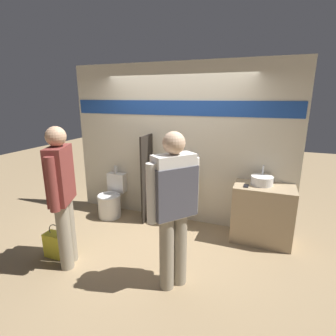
{
  "coord_description": "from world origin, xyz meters",
  "views": [
    {
      "loc": [
        1.44,
        -3.6,
        2.15
      ],
      "look_at": [
        0.0,
        0.17,
        1.05
      ],
      "focal_mm": 28.0,
      "sensor_mm": 36.0,
      "label": 1
    }
  ],
  "objects_px": {
    "sink_basin": "(262,180)",
    "person_in_vest": "(174,202)",
    "toilet": "(111,200)",
    "person_with_lanyard": "(62,192)",
    "cell_phone": "(246,186)",
    "shopping_bag": "(56,245)",
    "urinal_near_counter": "(187,177)"
  },
  "relations": [
    {
      "from": "urinal_near_counter",
      "to": "shopping_bag",
      "type": "height_order",
      "value": "urinal_near_counter"
    },
    {
      "from": "sink_basin",
      "to": "urinal_near_counter",
      "type": "xyz_separation_m",
      "value": [
        -1.18,
        0.06,
        -0.09
      ]
    },
    {
      "from": "sink_basin",
      "to": "cell_phone",
      "type": "height_order",
      "value": "sink_basin"
    },
    {
      "from": "toilet",
      "to": "shopping_bag",
      "type": "xyz_separation_m",
      "value": [
        0.01,
        -1.4,
        -0.12
      ]
    },
    {
      "from": "urinal_near_counter",
      "to": "toilet",
      "type": "bearing_deg",
      "value": -173.01
    },
    {
      "from": "toilet",
      "to": "shopping_bag",
      "type": "bearing_deg",
      "value": -89.56
    },
    {
      "from": "cell_phone",
      "to": "toilet",
      "type": "bearing_deg",
      "value": 178.97
    },
    {
      "from": "cell_phone",
      "to": "person_with_lanyard",
      "type": "relative_size",
      "value": 0.08
    },
    {
      "from": "person_with_lanyard",
      "to": "shopping_bag",
      "type": "bearing_deg",
      "value": 51.76
    },
    {
      "from": "sink_basin",
      "to": "shopping_bag",
      "type": "xyz_separation_m",
      "value": [
        -2.57,
        -1.51,
        -0.77
      ]
    },
    {
      "from": "urinal_near_counter",
      "to": "shopping_bag",
      "type": "relative_size",
      "value": 2.63
    },
    {
      "from": "cell_phone",
      "to": "urinal_near_counter",
      "type": "xyz_separation_m",
      "value": [
        -0.97,
        0.21,
        -0.03
      ]
    },
    {
      "from": "cell_phone",
      "to": "shopping_bag",
      "type": "height_order",
      "value": "cell_phone"
    },
    {
      "from": "sink_basin",
      "to": "toilet",
      "type": "distance_m",
      "value": 2.67
    },
    {
      "from": "toilet",
      "to": "shopping_bag",
      "type": "distance_m",
      "value": 1.4
    },
    {
      "from": "cell_phone",
      "to": "urinal_near_counter",
      "type": "relative_size",
      "value": 0.11
    },
    {
      "from": "sink_basin",
      "to": "shopping_bag",
      "type": "relative_size",
      "value": 0.67
    },
    {
      "from": "cell_phone",
      "to": "toilet",
      "type": "relative_size",
      "value": 0.15
    },
    {
      "from": "toilet",
      "to": "sink_basin",
      "type": "bearing_deg",
      "value": 2.55
    },
    {
      "from": "sink_basin",
      "to": "person_with_lanyard",
      "type": "height_order",
      "value": "person_with_lanyard"
    },
    {
      "from": "cell_phone",
      "to": "person_in_vest",
      "type": "relative_size",
      "value": 0.08
    },
    {
      "from": "person_with_lanyard",
      "to": "shopping_bag",
      "type": "relative_size",
      "value": 3.78
    },
    {
      "from": "cell_phone",
      "to": "shopping_bag",
      "type": "xyz_separation_m",
      "value": [
        -2.36,
        -1.36,
        -0.71
      ]
    },
    {
      "from": "cell_phone",
      "to": "person_with_lanyard",
      "type": "xyz_separation_m",
      "value": [
        -2.09,
        -1.43,
        0.12
      ]
    },
    {
      "from": "urinal_near_counter",
      "to": "person_in_vest",
      "type": "bearing_deg",
      "value": -78.42
    },
    {
      "from": "sink_basin",
      "to": "urinal_near_counter",
      "type": "bearing_deg",
      "value": 177.27
    },
    {
      "from": "toilet",
      "to": "person_with_lanyard",
      "type": "xyz_separation_m",
      "value": [
        0.29,
        -1.47,
        0.71
      ]
    },
    {
      "from": "sink_basin",
      "to": "person_in_vest",
      "type": "bearing_deg",
      "value": -120.56
    },
    {
      "from": "urinal_near_counter",
      "to": "person_with_lanyard",
      "type": "distance_m",
      "value": 1.99
    },
    {
      "from": "cell_phone",
      "to": "shopping_bag",
      "type": "distance_m",
      "value": 2.81
    },
    {
      "from": "sink_basin",
      "to": "person_in_vest",
      "type": "distance_m",
      "value": 1.71
    },
    {
      "from": "shopping_bag",
      "to": "urinal_near_counter",
      "type": "bearing_deg",
      "value": 48.5
    }
  ]
}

